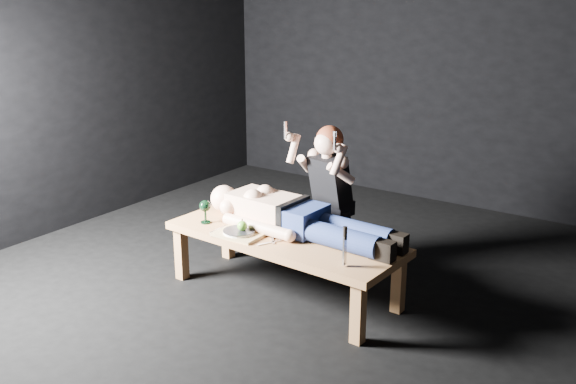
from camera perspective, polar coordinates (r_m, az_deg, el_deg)
The scene contains 13 objects.
ground at distance 4.79m, azimuth 1.63°, elevation -8.39°, with size 5.00×5.00×0.00m, color black.
back_wall at distance 6.59m, azimuth 13.92°, elevation 11.80°, with size 5.00×5.00×0.00m, color black.
table at distance 4.61m, azimuth -0.35°, elevation -6.40°, with size 1.71×0.64×0.45m, color #9D6F3A.
lying_man at distance 4.53m, azimuth 1.02°, elevation -1.97°, with size 1.71×0.52×0.26m, color #D2A68A, non-canonical shape.
kneeling_woman at distance 5.00m, azimuth 4.25°, elevation -0.17°, with size 0.62×0.69×1.16m, color black, non-canonical shape.
serving_tray at distance 4.52m, azimuth -4.31°, elevation -3.70°, with size 0.33×0.24×0.02m, color tan.
plate at distance 4.52m, azimuth -4.32°, elevation -3.48°, with size 0.22×0.22×0.02m, color white.
apple at distance 4.50m, azimuth -4.03°, elevation -2.98°, with size 0.07×0.07×0.07m, color #509819.
goblet at distance 4.76m, azimuth -7.27°, elevation -1.73°, with size 0.08×0.08×0.17m, color black, non-canonical shape.
fork_flat at distance 4.64m, azimuth -6.11°, elevation -3.28°, with size 0.02×0.18×0.01m, color #B2B2B7.
knife_flat at distance 4.38m, azimuth -1.63°, elevation -4.48°, with size 0.02×0.18×0.01m, color #B2B2B7.
spoon_flat at distance 4.44m, azimuth -1.38°, elevation -4.14°, with size 0.02×0.18×0.01m, color #B2B2B7.
carving_knife at distance 3.99m, azimuth 5.01°, elevation -4.79°, with size 0.03×0.04×0.26m, color #B2B2B7, non-canonical shape.
Camera 1 is at (2.33, -3.63, 2.08)m, focal length 40.51 mm.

